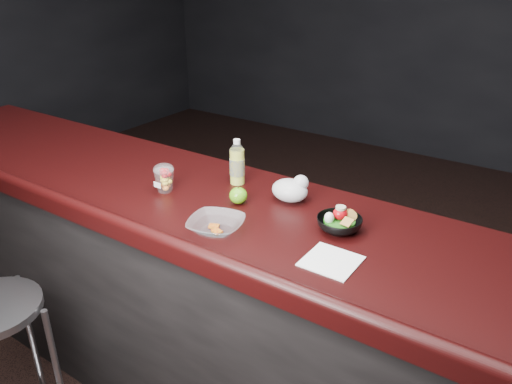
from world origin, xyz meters
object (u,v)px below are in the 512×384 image
(lemonade_bottle, at_px, (237,165))
(snack_bowl, at_px, (339,223))
(stool_left, at_px, (1,349))
(fruit_cup, at_px, (164,177))
(green_apple, at_px, (238,195))
(takeout_bowl, at_px, (216,225))

(lemonade_bottle, distance_m, snack_bowl, 0.54)
(stool_left, xyz_separation_m, fruit_cup, (0.29, 0.63, 0.55))
(green_apple, bearing_deg, fruit_cup, -166.26)
(fruit_cup, relative_size, takeout_bowl, 0.50)
(snack_bowl, bearing_deg, lemonade_bottle, 166.17)
(lemonade_bottle, xyz_separation_m, takeout_bowl, (0.18, -0.37, -0.06))
(snack_bowl, bearing_deg, stool_left, -143.98)
(stool_left, bearing_deg, lemonade_bottle, 60.56)
(stool_left, height_order, lemonade_bottle, lemonade_bottle)
(stool_left, relative_size, green_apple, 10.33)
(takeout_bowl, bearing_deg, fruit_cup, 159.01)
(snack_bowl, height_order, takeout_bowl, snack_bowl)
(green_apple, xyz_separation_m, takeout_bowl, (0.07, -0.22, -0.01))
(lemonade_bottle, height_order, takeout_bowl, lemonade_bottle)
(lemonade_bottle, height_order, snack_bowl, lemonade_bottle)
(lemonade_bottle, xyz_separation_m, fruit_cup, (-0.19, -0.22, -0.02))
(lemonade_bottle, bearing_deg, fruit_cup, -130.60)
(snack_bowl, distance_m, takeout_bowl, 0.42)
(fruit_cup, height_order, takeout_bowl, fruit_cup)
(lemonade_bottle, bearing_deg, green_apple, -52.87)
(lemonade_bottle, distance_m, fruit_cup, 0.30)
(green_apple, bearing_deg, stool_left, -130.20)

